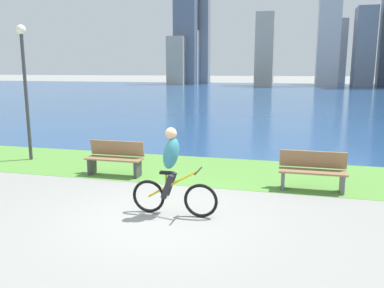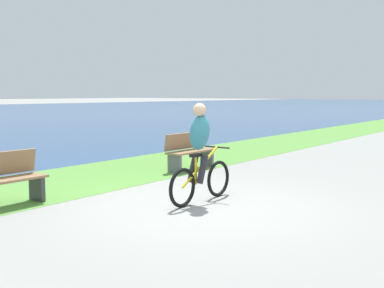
% 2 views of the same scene
% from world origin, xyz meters
% --- Properties ---
extents(ground_plane, '(300.00, 300.00, 0.00)m').
position_xyz_m(ground_plane, '(0.00, 0.00, 0.00)').
color(ground_plane, gray).
extents(grass_strip_bayside, '(120.00, 3.14, 0.01)m').
position_xyz_m(grass_strip_bayside, '(0.00, 3.61, 0.00)').
color(grass_strip_bayside, '#59933D').
rests_on(grass_strip_bayside, ground).
extents(cyclist_lead, '(1.69, 0.52, 1.69)m').
position_xyz_m(cyclist_lead, '(0.19, 0.19, 0.84)').
color(cyclist_lead, black).
rests_on(cyclist_lead, ground).
extents(bench_far_along_path, '(1.50, 0.47, 0.90)m').
position_xyz_m(bench_far_along_path, '(2.85, 2.48, 0.45)').
color(bench_far_along_path, olive).
rests_on(bench_far_along_path, ground).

